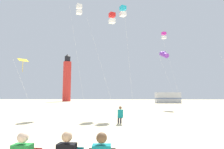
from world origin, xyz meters
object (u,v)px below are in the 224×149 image
Objects in this scene: rv_van_silver at (168,98)px; kite_flyer_standing at (120,115)px; kite_diamond_gold at (23,62)px; kite_box_magenta at (164,36)px; kite_box_cyan at (123,11)px; kite_box_white at (79,10)px; kite_tube_violet at (164,54)px; lighthouse_distant at (67,79)px; kite_box_scarlet at (112,18)px.

kite_flyer_standing is at bearing -110.31° from rv_van_silver.
kite_diamond_gold is 22.91m from kite_box_magenta.
kite_box_cyan is at bearing -102.03° from kite_flyer_standing.
kite_box_white reaches higher than kite_tube_violet.
kite_diamond_gold is at bearing -139.70° from kite_box_magenta.
kite_box_cyan is at bearing -113.86° from rv_van_silver.
lighthouse_distant is (-10.65, 47.25, 2.64)m from kite_diamond_gold.
kite_box_white is 2.27× the size of kite_diamond_gold.
kite_box_cyan is 2.13× the size of kite_diamond_gold.
kite_box_cyan reaches higher than kite_box_scarlet.
kite_box_white is 1.43× the size of kite_tube_violet.
kite_flyer_standing is 40.25m from rv_van_silver.
kite_box_scarlet is at bearing -66.74° from lighthouse_distant.
kite_box_white is at bearing -138.33° from kite_box_magenta.
kite_box_cyan is (1.21, 0.29, 0.89)m from kite_box_scarlet.
kite_flyer_standing is 0.13× the size of kite_tube_violet.
lighthouse_distant is at bearing 129.51° from kite_box_magenta.
lighthouse_distant reaches higher than kite_box_magenta.
lighthouse_distant reaches higher than kite_diamond_gold.
kite_box_white is 8.97m from kite_diamond_gold.
lighthouse_distant reaches higher than kite_flyer_standing.
kite_box_white is 36.02m from rv_van_silver.
kite_box_white is at bearing -69.86° from kite_flyer_standing.
kite_tube_violet is 1.34× the size of rv_van_silver.
rv_van_silver is (11.28, 30.97, -9.91)m from kite_box_cyan.
kite_box_magenta reaches higher than kite_box_cyan.
rv_van_silver is (16.50, 30.18, -10.69)m from kite_box_white.
kite_tube_violet is 24.12m from rv_van_silver.
kite_box_scarlet is at bearing -130.03° from kite_tube_violet.
lighthouse_distant is 35.18m from rv_van_silver.
kite_box_magenta is (8.01, 11.78, 1.68)m from kite_box_scarlet.
kite_box_magenta reaches higher than kite_box_scarlet.
kite_box_magenta is at bearing 41.67° from kite_box_white.
kite_box_white reaches higher than kite_diamond_gold.
kite_box_magenta reaches higher than kite_flyer_standing.
lighthouse_distant is (-26.60, 36.21, -0.30)m from kite_tube_violet.
kite_box_magenta is (12.03, 10.71, 0.01)m from kite_box_white.
kite_box_white is 1.07× the size of kite_box_cyan.
kite_box_scarlet is (-1.08, 7.33, 9.80)m from kite_flyer_standing.
kite_flyer_standing is 0.09× the size of kite_box_magenta.
kite_box_magenta reaches higher than rv_van_silver.
kite_tube_violet is at bearing 33.94° from kite_box_white.
kite_diamond_gold is at bearing -145.32° from kite_tube_violet.
lighthouse_distant is (-20.51, 44.61, -3.46)m from kite_box_cyan.
rv_van_silver is at bearing 68.23° from kite_box_scarlet.
kite_flyer_standing is 0.18× the size of rv_van_silver.
kite_box_scarlet reaches higher than kite_tube_violet.
kite_tube_violet is 44.93m from lighthouse_distant.
lighthouse_distant is (-15.28, 43.83, -4.24)m from kite_box_white.
kite_tube_violet is at bearing -106.79° from rv_van_silver.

